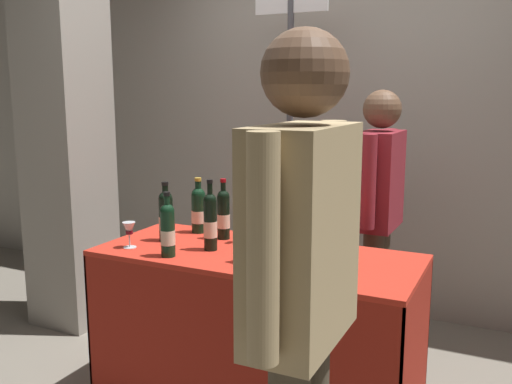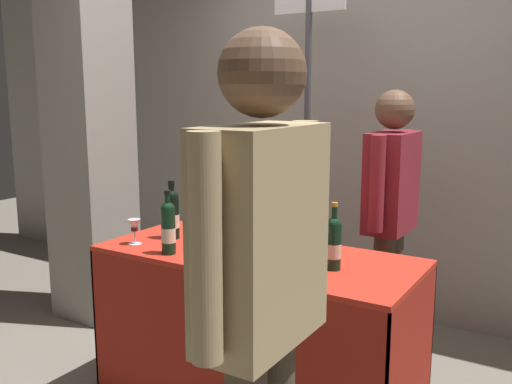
{
  "view_description": "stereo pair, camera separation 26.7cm",
  "coord_description": "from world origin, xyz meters",
  "px_view_note": "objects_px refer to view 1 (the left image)",
  "views": [
    {
      "loc": [
        1.14,
        -2.37,
        1.57
      ],
      "look_at": [
        0.0,
        0.0,
        1.1
      ],
      "focal_mm": 39.35,
      "sensor_mm": 36.0,
      "label": 1
    },
    {
      "loc": [
        1.37,
        -2.24,
        1.57
      ],
      "look_at": [
        0.0,
        0.0,
        1.1
      ],
      "focal_mm": 39.35,
      "sensor_mm": 36.0,
      "label": 2
    }
  ],
  "objects_px": {
    "display_bottle_0": "(210,221)",
    "taster_foreground_right": "(302,277)",
    "tasting_table": "(256,303)",
    "flower_vase": "(258,224)",
    "concrete_pillar": "(64,102)",
    "wine_glass_mid": "(129,230)",
    "wine_glass_near_vendor": "(302,248)",
    "vendor_presenter": "(379,202)",
    "booth_signpost": "(290,126)",
    "featured_wine_bottle": "(223,213)"
  },
  "relations": [
    {
      "from": "featured_wine_bottle",
      "to": "vendor_presenter",
      "type": "bearing_deg",
      "value": 43.97
    },
    {
      "from": "tasting_table",
      "to": "display_bottle_0",
      "type": "xyz_separation_m",
      "value": [
        -0.22,
        -0.05,
        0.4
      ]
    },
    {
      "from": "concrete_pillar",
      "to": "flower_vase",
      "type": "height_order",
      "value": "concrete_pillar"
    },
    {
      "from": "wine_glass_mid",
      "to": "vendor_presenter",
      "type": "bearing_deg",
      "value": 44.7
    },
    {
      "from": "concrete_pillar",
      "to": "display_bottle_0",
      "type": "xyz_separation_m",
      "value": [
        1.38,
        -0.49,
        -0.55
      ]
    },
    {
      "from": "tasting_table",
      "to": "vendor_presenter",
      "type": "bearing_deg",
      "value": 63.72
    },
    {
      "from": "wine_glass_near_vendor",
      "to": "wine_glass_mid",
      "type": "xyz_separation_m",
      "value": [
        -0.9,
        -0.05,
        -0.01
      ]
    },
    {
      "from": "wine_glass_mid",
      "to": "booth_signpost",
      "type": "bearing_deg",
      "value": 76.29
    },
    {
      "from": "wine_glass_near_vendor",
      "to": "flower_vase",
      "type": "bearing_deg",
      "value": 139.93
    },
    {
      "from": "flower_vase",
      "to": "taster_foreground_right",
      "type": "xyz_separation_m",
      "value": [
        0.66,
        -1.1,
        0.15
      ]
    },
    {
      "from": "wine_glass_near_vendor",
      "to": "taster_foreground_right",
      "type": "height_order",
      "value": "taster_foreground_right"
    },
    {
      "from": "booth_signpost",
      "to": "taster_foreground_right",
      "type": "bearing_deg",
      "value": -66.82
    },
    {
      "from": "taster_foreground_right",
      "to": "wine_glass_mid",
      "type": "bearing_deg",
      "value": 58.0
    },
    {
      "from": "tasting_table",
      "to": "display_bottle_0",
      "type": "relative_size",
      "value": 4.45
    },
    {
      "from": "display_bottle_0",
      "to": "taster_foreground_right",
      "type": "xyz_separation_m",
      "value": [
        0.82,
        -0.89,
        0.11
      ]
    },
    {
      "from": "concrete_pillar",
      "to": "wine_glass_near_vendor",
      "type": "height_order",
      "value": "concrete_pillar"
    },
    {
      "from": "concrete_pillar",
      "to": "wine_glass_near_vendor",
      "type": "bearing_deg",
      "value": -17.12
    },
    {
      "from": "tasting_table",
      "to": "booth_signpost",
      "type": "distance_m",
      "value": 1.41
    },
    {
      "from": "concrete_pillar",
      "to": "featured_wine_bottle",
      "type": "height_order",
      "value": "concrete_pillar"
    },
    {
      "from": "concrete_pillar",
      "to": "booth_signpost",
      "type": "distance_m",
      "value": 1.49
    },
    {
      "from": "tasting_table",
      "to": "wine_glass_mid",
      "type": "relative_size",
      "value": 12.01
    },
    {
      "from": "flower_vase",
      "to": "vendor_presenter",
      "type": "bearing_deg",
      "value": 54.62
    },
    {
      "from": "display_bottle_0",
      "to": "booth_signpost",
      "type": "xyz_separation_m",
      "value": [
        -0.07,
        1.18,
        0.39
      ]
    },
    {
      "from": "wine_glass_near_vendor",
      "to": "booth_signpost",
      "type": "relative_size",
      "value": 0.06
    },
    {
      "from": "featured_wine_bottle",
      "to": "wine_glass_near_vendor",
      "type": "relative_size",
      "value": 2.42
    },
    {
      "from": "tasting_table",
      "to": "flower_vase",
      "type": "relative_size",
      "value": 4.15
    },
    {
      "from": "display_bottle_0",
      "to": "booth_signpost",
      "type": "bearing_deg",
      "value": 93.23
    },
    {
      "from": "wine_glass_near_vendor",
      "to": "vendor_presenter",
      "type": "height_order",
      "value": "vendor_presenter"
    },
    {
      "from": "display_bottle_0",
      "to": "wine_glass_mid",
      "type": "height_order",
      "value": "display_bottle_0"
    },
    {
      "from": "flower_vase",
      "to": "taster_foreground_right",
      "type": "distance_m",
      "value": 1.29
    },
    {
      "from": "display_bottle_0",
      "to": "vendor_presenter",
      "type": "height_order",
      "value": "vendor_presenter"
    },
    {
      "from": "flower_vase",
      "to": "vendor_presenter",
      "type": "xyz_separation_m",
      "value": [
        0.46,
        0.65,
        0.04
      ]
    },
    {
      "from": "concrete_pillar",
      "to": "wine_glass_near_vendor",
      "type": "relative_size",
      "value": 22.55
    },
    {
      "from": "booth_signpost",
      "to": "concrete_pillar",
      "type": "bearing_deg",
      "value": -152.33
    },
    {
      "from": "concrete_pillar",
      "to": "display_bottle_0",
      "type": "bearing_deg",
      "value": -19.55
    },
    {
      "from": "wine_glass_near_vendor",
      "to": "flower_vase",
      "type": "distance_m",
      "value": 0.47
    },
    {
      "from": "display_bottle_0",
      "to": "booth_signpost",
      "type": "distance_m",
      "value": 1.24
    },
    {
      "from": "featured_wine_bottle",
      "to": "booth_signpost",
      "type": "distance_m",
      "value": 1.04
    },
    {
      "from": "concrete_pillar",
      "to": "wine_glass_mid",
      "type": "height_order",
      "value": "concrete_pillar"
    },
    {
      "from": "concrete_pillar",
      "to": "taster_foreground_right",
      "type": "height_order",
      "value": "concrete_pillar"
    },
    {
      "from": "display_bottle_0",
      "to": "taster_foreground_right",
      "type": "distance_m",
      "value": 1.22
    },
    {
      "from": "tasting_table",
      "to": "featured_wine_bottle",
      "type": "distance_m",
      "value": 0.5
    },
    {
      "from": "tasting_table",
      "to": "featured_wine_bottle",
      "type": "bearing_deg",
      "value": 148.7
    },
    {
      "from": "display_bottle_0",
      "to": "wine_glass_near_vendor",
      "type": "xyz_separation_m",
      "value": [
        0.52,
        -0.09,
        -0.05
      ]
    },
    {
      "from": "tasting_table",
      "to": "display_bottle_0",
      "type": "bearing_deg",
      "value": -166.88
    },
    {
      "from": "display_bottle_0",
      "to": "wine_glass_near_vendor",
      "type": "distance_m",
      "value": 0.53
    },
    {
      "from": "concrete_pillar",
      "to": "taster_foreground_right",
      "type": "distance_m",
      "value": 2.64
    },
    {
      "from": "concrete_pillar",
      "to": "taster_foreground_right",
      "type": "relative_size",
      "value": 1.73
    },
    {
      "from": "wine_glass_mid",
      "to": "vendor_presenter",
      "type": "height_order",
      "value": "vendor_presenter"
    },
    {
      "from": "concrete_pillar",
      "to": "wine_glass_near_vendor",
      "type": "distance_m",
      "value": 2.07
    }
  ]
}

